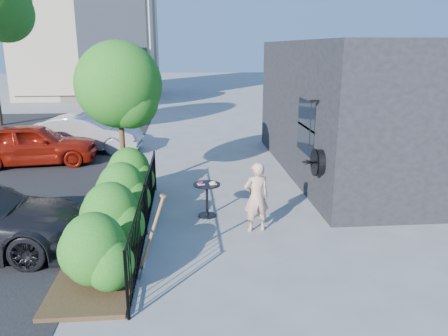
{
  "coord_description": "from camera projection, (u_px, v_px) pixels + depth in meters",
  "views": [
    {
      "loc": [
        -0.6,
        -8.61,
        3.82
      ],
      "look_at": [
        0.21,
        0.77,
        1.2
      ],
      "focal_mm": 35.0,
      "sensor_mm": 36.0,
      "label": 1
    }
  ],
  "objects": [
    {
      "name": "ground",
      "position": [
        217.0,
        232.0,
        9.34
      ],
      "size": [
        120.0,
        120.0,
        0.0
      ],
      "primitive_type": "plane",
      "color": "gray",
      "rests_on": "ground"
    },
    {
      "name": "shop_building",
      "position": [
        383.0,
        107.0,
        13.58
      ],
      "size": [
        6.22,
        9.0,
        4.0
      ],
      "color": "black",
      "rests_on": "ground"
    },
    {
      "name": "fence",
      "position": [
        145.0,
        209.0,
        9.07
      ],
      "size": [
        0.05,
        6.05,
        1.1
      ],
      "color": "black",
      "rests_on": "ground"
    },
    {
      "name": "planting_bed",
      "position": [
        113.0,
        234.0,
        9.15
      ],
      "size": [
        1.3,
        6.0,
        0.08
      ],
      "primitive_type": "cube",
      "color": "#382616",
      "rests_on": "ground"
    },
    {
      "name": "shrubs",
      "position": [
        116.0,
        202.0,
        9.08
      ],
      "size": [
        1.1,
        5.6,
        1.24
      ],
      "color": "#1F6316",
      "rests_on": "ground"
    },
    {
      "name": "patio_tree",
      "position": [
        121.0,
        90.0,
        11.06
      ],
      "size": [
        2.2,
        2.2,
        3.94
      ],
      "color": "#3F2B19",
      "rests_on": "ground"
    },
    {
      "name": "cafe_table",
      "position": [
        207.0,
        194.0,
        10.07
      ],
      "size": [
        0.63,
        0.63,
        0.84
      ],
      "rotation": [
        0.0,
        0.0,
        0.16
      ],
      "color": "black",
      "rests_on": "ground"
    },
    {
      "name": "woman",
      "position": [
        256.0,
        197.0,
        9.22
      ],
      "size": [
        0.6,
        0.45,
        1.51
      ],
      "primitive_type": "imported",
      "rotation": [
        0.0,
        0.0,
        3.3
      ],
      "color": "tan",
      "rests_on": "ground"
    },
    {
      "name": "shovel",
      "position": [
        150.0,
        241.0,
        7.33
      ],
      "size": [
        0.53,
        0.2,
        1.53
      ],
      "color": "brown",
      "rests_on": "ground"
    },
    {
      "name": "car_red",
      "position": [
        33.0,
        144.0,
        14.52
      ],
      "size": [
        4.27,
        2.12,
        1.4
      ],
      "primitive_type": "imported",
      "rotation": [
        0.0,
        0.0,
        1.69
      ],
      "color": "maroon",
      "rests_on": "ground"
    },
    {
      "name": "car_silver",
      "position": [
        85.0,
        134.0,
        16.37
      ],
      "size": [
        4.24,
        1.76,
        1.36
      ],
      "primitive_type": "imported",
      "rotation": [
        0.0,
        0.0,
        1.49
      ],
      "color": "#A4A4A9",
      "rests_on": "ground"
    }
  ]
}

